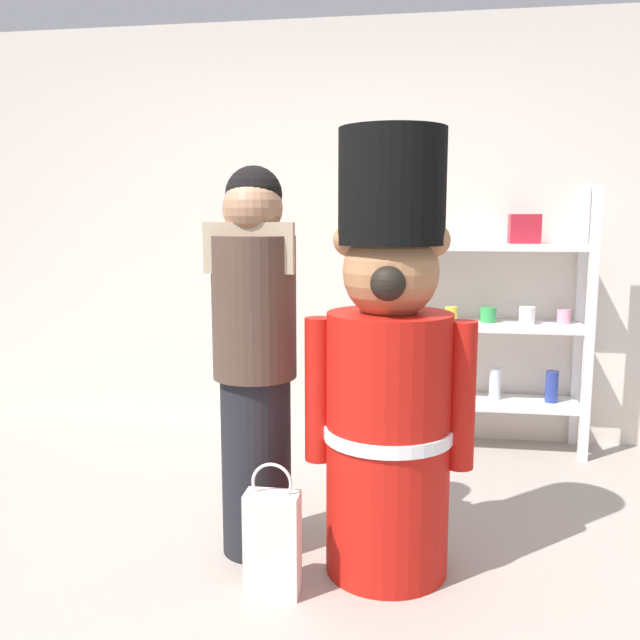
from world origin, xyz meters
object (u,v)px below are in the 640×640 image
Objects in this scene: person_shopper at (255,354)px; teddy_bear_guard at (389,375)px; shopping_bag at (272,542)px; merchandise_shelf at (470,317)px.

teddy_bear_guard is at bearing -8.11° from person_shopper.
teddy_bear_guard is 0.76m from shopping_bag.
shopping_bag is (-0.41, -0.25, -0.59)m from teddy_bear_guard.
merchandise_shelf is at bearing 57.27° from person_shopper.
shopping_bag is (0.14, -0.33, -0.64)m from person_shopper.
merchandise_shelf is 0.91× the size of teddy_bear_guard.
person_shopper reaches higher than shopping_bag.
teddy_bear_guard reaches higher than shopping_bag.
merchandise_shelf is 1.61m from teddy_bear_guard.
teddy_bear_guard is 0.56m from person_shopper.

